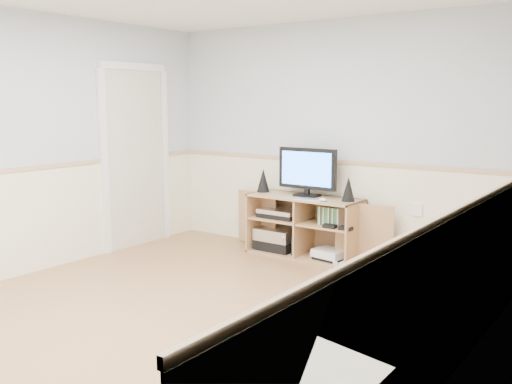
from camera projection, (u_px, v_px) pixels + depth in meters
room at (191, 158)px, 4.43m from camera, size 4.04×4.54×2.54m
media_cabinet at (307, 225)px, 6.16m from camera, size 1.93×0.46×0.65m
monitor at (307, 170)px, 6.06m from camera, size 0.68×0.18×0.52m
speaker_left at (263, 180)px, 6.38m from camera, size 0.14×0.14×0.26m
speaker_right at (348, 189)px, 5.77m from camera, size 0.14×0.14×0.25m
keyboard at (308, 199)px, 5.88m from camera, size 0.31×0.17×0.01m
mouse at (323, 200)px, 5.78m from camera, size 0.11×0.09×0.04m
av_components at (278, 232)px, 6.32m from camera, size 0.52×0.33×0.47m
game_consoles at (329, 254)px, 5.96m from camera, size 0.46×0.30×0.11m
game_cases at (331, 216)px, 5.88m from camera, size 0.24×0.14×0.19m
wall_outlet at (416, 210)px, 5.61m from camera, size 0.12×0.03×0.12m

